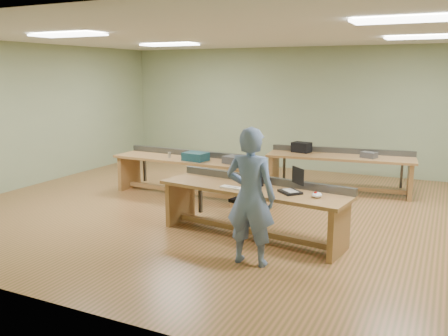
{
  "coord_description": "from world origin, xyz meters",
  "views": [
    {
      "loc": [
        3.04,
        -7.38,
        2.39
      ],
      "look_at": [
        -0.21,
        -0.6,
        0.87
      ],
      "focal_mm": 38.0,
      "sensor_mm": 36.0,
      "label": 1
    }
  ],
  "objects_px": {
    "workbench_back": "(340,165)",
    "drinks_can": "(169,155)",
    "workbench_mid": "(182,167)",
    "mug": "(190,155)",
    "workbench_front": "(253,200)",
    "laptop_base": "(290,192)",
    "person": "(251,197)",
    "camera_bag": "(255,181)",
    "task_chair": "(246,207)",
    "parts_bin_teal": "(196,156)",
    "parts_bin_grey": "(237,160)"
  },
  "relations": [
    {
      "from": "workbench_back",
      "to": "drinks_can",
      "type": "relative_size",
      "value": 27.31
    },
    {
      "from": "workbench_mid",
      "to": "mug",
      "type": "distance_m",
      "value": 0.3
    },
    {
      "from": "workbench_front",
      "to": "laptop_base",
      "type": "relative_size",
      "value": 9.84
    },
    {
      "from": "workbench_back",
      "to": "person",
      "type": "xyz_separation_m",
      "value": [
        -0.21,
        -4.21,
        0.32
      ]
    },
    {
      "from": "camera_bag",
      "to": "person",
      "type": "bearing_deg",
      "value": -53.68
    },
    {
      "from": "workbench_back",
      "to": "camera_bag",
      "type": "height_order",
      "value": "camera_bag"
    },
    {
      "from": "mug",
      "to": "drinks_can",
      "type": "xyz_separation_m",
      "value": [
        -0.37,
        -0.17,
        0.0
      ]
    },
    {
      "from": "camera_bag",
      "to": "drinks_can",
      "type": "distance_m",
      "value": 2.81
    },
    {
      "from": "task_chair",
      "to": "parts_bin_teal",
      "type": "distance_m",
      "value": 1.9
    },
    {
      "from": "workbench_mid",
      "to": "person",
      "type": "bearing_deg",
      "value": -43.83
    },
    {
      "from": "parts_bin_grey",
      "to": "task_chair",
      "type": "bearing_deg",
      "value": -59.1
    },
    {
      "from": "task_chair",
      "to": "parts_bin_teal",
      "type": "bearing_deg",
      "value": 157.25
    },
    {
      "from": "workbench_front",
      "to": "task_chair",
      "type": "height_order",
      "value": "workbench_front"
    },
    {
      "from": "laptop_base",
      "to": "camera_bag",
      "type": "relative_size",
      "value": 1.33
    },
    {
      "from": "workbench_back",
      "to": "parts_bin_grey",
      "type": "relative_size",
      "value": 6.05
    },
    {
      "from": "parts_bin_teal",
      "to": "drinks_can",
      "type": "height_order",
      "value": "parts_bin_teal"
    },
    {
      "from": "workbench_mid",
      "to": "parts_bin_teal",
      "type": "xyz_separation_m",
      "value": [
        0.39,
        -0.15,
        0.27
      ]
    },
    {
      "from": "workbench_front",
      "to": "parts_bin_grey",
      "type": "bearing_deg",
      "value": 129.18
    },
    {
      "from": "parts_bin_grey",
      "to": "parts_bin_teal",
      "type": "bearing_deg",
      "value": -177.21
    },
    {
      "from": "drinks_can",
      "to": "workbench_back",
      "type": "bearing_deg",
      "value": 29.7
    },
    {
      "from": "camera_bag",
      "to": "mug",
      "type": "distance_m",
      "value": 2.6
    },
    {
      "from": "parts_bin_teal",
      "to": "mug",
      "type": "xyz_separation_m",
      "value": [
        -0.24,
        0.21,
        -0.02
      ]
    },
    {
      "from": "laptop_base",
      "to": "workbench_mid",
      "type": "bearing_deg",
      "value": -169.82
    },
    {
      "from": "workbench_front",
      "to": "workbench_back",
      "type": "relative_size",
      "value": 0.99
    },
    {
      "from": "person",
      "to": "camera_bag",
      "type": "height_order",
      "value": "person"
    },
    {
      "from": "laptop_base",
      "to": "camera_bag",
      "type": "xyz_separation_m",
      "value": [
        -0.6,
        0.18,
        0.06
      ]
    },
    {
      "from": "camera_bag",
      "to": "workbench_front",
      "type": "bearing_deg",
      "value": -61.71
    },
    {
      "from": "workbench_mid",
      "to": "mug",
      "type": "xyz_separation_m",
      "value": [
        0.15,
        0.07,
        0.25
      ]
    },
    {
      "from": "camera_bag",
      "to": "task_chair",
      "type": "relative_size",
      "value": 0.28
    },
    {
      "from": "parts_bin_grey",
      "to": "mug",
      "type": "height_order",
      "value": "parts_bin_grey"
    },
    {
      "from": "laptop_base",
      "to": "mug",
      "type": "height_order",
      "value": "mug"
    },
    {
      "from": "parts_bin_grey",
      "to": "camera_bag",
      "type": "bearing_deg",
      "value": -57.51
    },
    {
      "from": "task_chair",
      "to": "parts_bin_teal",
      "type": "height_order",
      "value": "parts_bin_teal"
    },
    {
      "from": "workbench_mid",
      "to": "parts_bin_teal",
      "type": "relative_size",
      "value": 6.38
    },
    {
      "from": "workbench_back",
      "to": "workbench_front",
      "type": "bearing_deg",
      "value": -106.62
    },
    {
      "from": "workbench_back",
      "to": "mug",
      "type": "height_order",
      "value": "workbench_back"
    },
    {
      "from": "mug",
      "to": "drinks_can",
      "type": "distance_m",
      "value": 0.41
    },
    {
      "from": "task_chair",
      "to": "drinks_can",
      "type": "height_order",
      "value": "drinks_can"
    },
    {
      "from": "laptop_base",
      "to": "parts_bin_grey",
      "type": "bearing_deg",
      "value": 175.51
    },
    {
      "from": "parts_bin_teal",
      "to": "workbench_back",
      "type": "bearing_deg",
      "value": 36.46
    },
    {
      "from": "workbench_mid",
      "to": "drinks_can",
      "type": "relative_size",
      "value": 25.82
    },
    {
      "from": "workbench_back",
      "to": "laptop_base",
      "type": "relative_size",
      "value": 9.93
    },
    {
      "from": "person",
      "to": "laptop_base",
      "type": "relative_size",
      "value": 5.87
    },
    {
      "from": "person",
      "to": "task_chair",
      "type": "distance_m",
      "value": 1.67
    },
    {
      "from": "parts_bin_teal",
      "to": "workbench_front",
      "type": "bearing_deg",
      "value": -40.09
    },
    {
      "from": "laptop_base",
      "to": "workbench_back",
      "type": "bearing_deg",
      "value": 132.87
    },
    {
      "from": "parts_bin_teal",
      "to": "drinks_can",
      "type": "relative_size",
      "value": 4.05
    },
    {
      "from": "camera_bag",
      "to": "task_chair",
      "type": "distance_m",
      "value": 0.72
    },
    {
      "from": "laptop_base",
      "to": "mug",
      "type": "xyz_separation_m",
      "value": [
        -2.63,
        1.82,
        0.04
      ]
    },
    {
      "from": "workbench_mid",
      "to": "laptop_base",
      "type": "bearing_deg",
      "value": -30.25
    }
  ]
}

